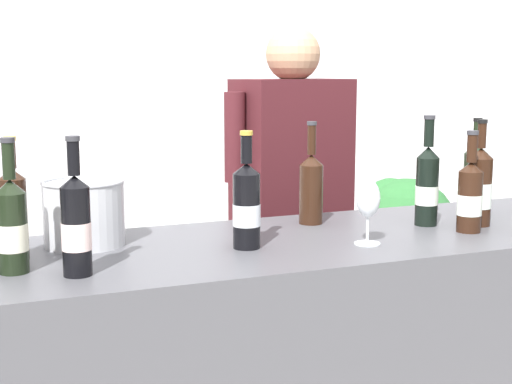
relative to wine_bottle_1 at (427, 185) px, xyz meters
The scene contains 14 objects.
wall_back 2.65m from the wine_bottle_1, 102.16° to the left, with size 8.00×0.10×2.80m, color white.
wine_bottle_1 is the anchor object (origin of this frame).
wine_bottle_2 0.37m from the wine_bottle_1, 154.26° to the left, with size 0.08×0.08×0.33m.
wine_bottle_3 1.16m from the wine_bottle_1, behind, with size 0.07×0.07×0.34m.
wine_bottle_4 1.27m from the wine_bottle_1, behind, with size 0.07×0.07×0.33m.
wine_bottle_5 1.29m from the wine_bottle_1, behind, with size 0.08×0.08×0.34m.
wine_bottle_6 0.15m from the wine_bottle_1, 64.67° to the right, with size 0.08×0.08×0.32m.
wine_bottle_7 0.66m from the wine_bottle_1, behind, with size 0.08×0.08×0.33m.
wine_bottle_9 0.17m from the wine_bottle_1, 23.36° to the right, with size 0.08×0.08×0.34m.
wine_bottle_11 0.26m from the wine_bottle_1, 17.01° to the left, with size 0.08×0.08×0.34m.
wine_glass 0.35m from the wine_bottle_1, 152.48° to the right, with size 0.08×0.08×0.19m.
ice_bucket 1.08m from the wine_bottle_1, behind, with size 0.24×0.24×0.19m.
person_server 0.76m from the wine_bottle_1, 104.29° to the left, with size 0.60×0.32×1.64m.
potted_shrub 1.30m from the wine_bottle_1, 60.40° to the left, with size 0.48×0.50×0.96m.
Camera 1 is at (-0.84, -1.96, 1.48)m, focal length 51.99 mm.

